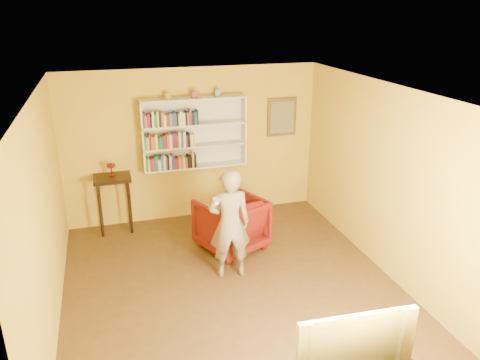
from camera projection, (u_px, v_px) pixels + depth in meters
name	position (u px, v px, depth m)	size (l,w,h in m)	color
room_shell	(231.00, 221.00, 6.14)	(5.30, 5.80, 2.88)	#422D15
bookshelf	(194.00, 133.00, 8.10)	(1.80, 0.29, 1.23)	silver
books_row_lower	(171.00, 162.00, 8.05)	(0.86, 0.19, 0.27)	#1C812F
books_row_middle	(170.00, 141.00, 7.91)	(0.85, 0.19, 0.27)	#206777
books_row_upper	(170.00, 119.00, 7.79)	(0.92, 0.19, 0.26)	navy
ornament_left	(168.00, 96.00, 7.69)	(0.07, 0.07, 0.10)	olive
ornament_centre	(194.00, 94.00, 7.81)	(0.08, 0.08, 0.12)	maroon
ornament_right	(217.00, 93.00, 7.91)	(0.09, 0.09, 0.12)	slate
framed_painting	(282.00, 117.00, 8.52)	(0.55, 0.05, 0.70)	#533917
console_table	(113.00, 186.00, 7.84)	(0.61, 0.46, 0.99)	black
ruby_lustre	(111.00, 167.00, 7.72)	(0.15, 0.15, 0.23)	maroon
armchair	(231.00, 224.00, 7.39)	(0.91, 0.94, 0.85)	#4D0505
person	(230.00, 224.00, 6.51)	(0.59, 0.39, 1.63)	#786758
game_remote	(215.00, 201.00, 5.92)	(0.04, 0.15, 0.04)	white
television	(351.00, 337.00, 4.34)	(1.15, 0.15, 0.66)	black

